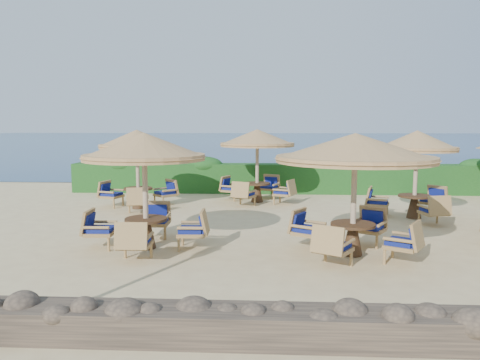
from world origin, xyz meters
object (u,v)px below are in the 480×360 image
at_px(cafe_set_0, 145,170).
at_px(cafe_set_3, 137,154).
at_px(cafe_set_5, 416,159).
at_px(cafe_set_4, 257,153).
at_px(cafe_set_1, 355,166).

distance_m(cafe_set_0, cafe_set_3, 5.25).
xyz_separation_m(cafe_set_3, cafe_set_5, (8.78, -1.15, -0.04)).
bearing_deg(cafe_set_4, cafe_set_5, -29.23).
xyz_separation_m(cafe_set_1, cafe_set_4, (-2.20, 6.86, -0.16)).
bearing_deg(cafe_set_3, cafe_set_1, -40.77).
height_order(cafe_set_1, cafe_set_3, same).
bearing_deg(cafe_set_0, cafe_set_1, -3.87).
relative_size(cafe_set_0, cafe_set_3, 1.04).
bearing_deg(cafe_set_3, cafe_set_5, -7.49).
xyz_separation_m(cafe_set_1, cafe_set_3, (-6.17, 5.32, -0.12)).
bearing_deg(cafe_set_1, cafe_set_4, 107.77).
xyz_separation_m(cafe_set_3, cafe_set_4, (3.97, 1.53, -0.04)).
height_order(cafe_set_0, cafe_set_3, same).
distance_m(cafe_set_3, cafe_set_4, 4.26).
distance_m(cafe_set_0, cafe_set_5, 8.19).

